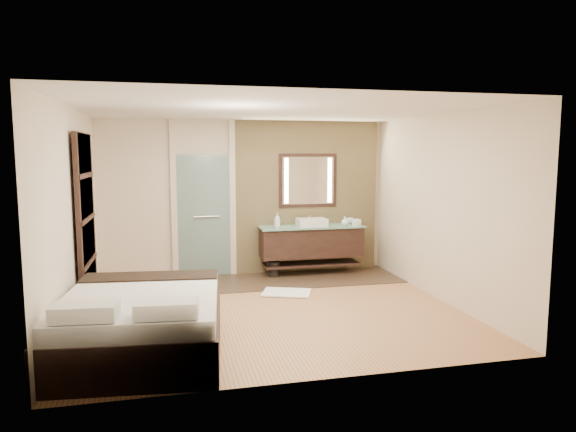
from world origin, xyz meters
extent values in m
plane|color=#98603F|center=(0.00, 0.00, 0.00)|extent=(5.00, 5.00, 0.00)
cube|color=#3B2C20|center=(0.60, 1.60, 0.01)|extent=(3.80, 1.30, 0.01)
cube|color=tan|center=(1.10, 2.21, 1.35)|extent=(2.60, 0.08, 2.70)
cube|color=black|center=(1.10, 1.92, 0.57)|extent=(1.80, 0.50, 0.50)
cube|color=black|center=(1.10, 1.92, 0.18)|extent=(1.71, 0.45, 0.04)
cube|color=#8AD3C4|center=(1.10, 1.90, 0.85)|extent=(1.85, 0.55, 0.03)
cube|color=white|center=(1.10, 1.90, 0.93)|extent=(0.50, 0.38, 0.13)
cylinder|color=silver|center=(1.10, 2.09, 0.95)|extent=(0.03, 0.03, 0.18)
cylinder|color=silver|center=(1.10, 2.05, 1.03)|extent=(0.02, 0.10, 0.02)
cube|color=black|center=(1.10, 2.16, 1.65)|extent=(1.06, 0.03, 0.96)
cube|color=white|center=(1.10, 2.15, 1.65)|extent=(0.94, 0.01, 0.84)
cube|color=#FFF0BF|center=(0.70, 2.14, 1.65)|extent=(0.07, 0.01, 0.80)
cube|color=#FFF0BF|center=(1.50, 2.14, 1.65)|extent=(0.07, 0.01, 0.80)
cube|color=#9EC8C5|center=(-0.75, 2.20, 1.05)|extent=(0.90, 0.05, 2.10)
cylinder|color=silver|center=(-0.70, 2.15, 1.05)|extent=(0.45, 0.03, 0.03)
cube|color=beige|center=(-1.25, 2.21, 1.35)|extent=(0.10, 0.08, 2.70)
cube|color=beige|center=(-0.25, 2.21, 1.35)|extent=(0.10, 0.08, 2.70)
cube|color=black|center=(-2.43, 0.60, 1.20)|extent=(0.06, 1.20, 2.40)
cube|color=beige|center=(-2.41, 0.60, 0.37)|extent=(0.02, 1.06, 0.52)
cube|color=beige|center=(-2.41, 0.60, 0.96)|extent=(0.02, 1.06, 0.52)
cube|color=beige|center=(-2.41, 0.60, 1.54)|extent=(0.02, 1.06, 0.52)
cube|color=beige|center=(-2.41, 0.60, 2.13)|extent=(0.02, 1.06, 0.52)
cube|color=black|center=(-1.65, -1.15, 0.23)|extent=(1.85, 2.22, 0.45)
cube|color=silver|center=(-1.65, -1.15, 0.55)|extent=(1.79, 2.16, 0.19)
cube|color=black|center=(-1.57, -0.38, 0.64)|extent=(1.64, 0.62, 0.04)
cube|color=silver|center=(-2.09, -1.93, 0.72)|extent=(0.60, 0.37, 0.14)
cube|color=silver|center=(-1.37, -2.01, 0.72)|extent=(0.60, 0.37, 0.14)
cube|color=white|center=(0.38, 0.75, 0.02)|extent=(0.85, 0.72, 0.02)
cylinder|color=black|center=(0.40, 1.85, 0.13)|extent=(0.25, 0.25, 0.27)
cube|color=white|center=(1.92, 1.86, 0.92)|extent=(0.13, 0.13, 0.10)
imported|color=silver|center=(0.47, 1.82, 0.99)|extent=(0.11, 0.11, 0.25)
imported|color=#B2B2B2|center=(0.51, 2.05, 0.96)|extent=(0.10, 0.11, 0.18)
imported|color=#BCEDE7|center=(1.67, 1.78, 0.95)|extent=(0.16, 0.16, 0.17)
imported|color=silver|center=(1.86, 2.02, 0.92)|extent=(0.16, 0.16, 0.11)
camera|label=1|loc=(-1.33, -6.69, 2.13)|focal=32.00mm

